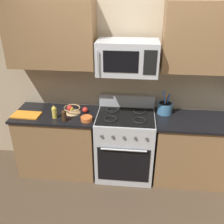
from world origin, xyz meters
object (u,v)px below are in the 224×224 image
at_px(utensil_crock, 165,108).
at_px(fruit_basket, 72,110).
at_px(bottle_soy, 64,115).
at_px(microwave, 127,57).
at_px(prep_bowl, 86,119).
at_px(cutting_board, 26,115).
at_px(bottle_oil, 54,112).
at_px(range_oven, 125,144).
at_px(apple_loose, 85,110).

height_order(utensil_crock, fruit_basket, utensil_crock).
height_order(utensil_crock, bottle_soy, utensil_crock).
height_order(microwave, bottle_soy, microwave).
height_order(fruit_basket, prep_bowl, fruit_basket).
bearing_deg(microwave, bottle_soy, -163.89).
bearing_deg(cutting_board, bottle_soy, -9.51).
bearing_deg(bottle_soy, prep_bowl, 6.59).
distance_m(microwave, prep_bowl, 0.90).
bearing_deg(utensil_crock, bottle_oil, -168.65).
bearing_deg(microwave, prep_bowl, -158.83).
relative_size(range_oven, bottle_soy, 6.04).
bearing_deg(apple_loose, fruit_basket, -172.94).
xyz_separation_m(cutting_board, prep_bowl, (0.81, -0.06, 0.02)).
bearing_deg(prep_bowl, bottle_oil, 175.44).
height_order(range_oven, apple_loose, range_oven).
bearing_deg(fruit_basket, bottle_oil, -137.79).
distance_m(microwave, apple_loose, 0.91).
bearing_deg(range_oven, microwave, 90.07).
relative_size(bottle_soy, prep_bowl, 1.23).
relative_size(bottle_soy, bottle_oil, 0.93).
relative_size(microwave, fruit_basket, 3.23).
height_order(microwave, bottle_oil, microwave).
xyz_separation_m(apple_loose, prep_bowl, (0.06, -0.22, -0.01)).
bearing_deg(utensil_crock, microwave, -165.66).
bearing_deg(apple_loose, utensil_crock, 5.23).
bearing_deg(prep_bowl, utensil_crock, 17.74).
xyz_separation_m(cutting_board, bottle_soy, (0.54, -0.09, 0.07)).
relative_size(range_oven, utensil_crock, 3.43).
bearing_deg(fruit_basket, bottle_soy, -98.81).
relative_size(apple_loose, cutting_board, 0.21).
relative_size(utensil_crock, bottle_oil, 1.64).
distance_m(utensil_crock, prep_bowl, 1.04).
bearing_deg(cutting_board, prep_bowl, -4.12).
relative_size(range_oven, cutting_board, 3.04).
xyz_separation_m(microwave, apple_loose, (-0.55, 0.03, -0.73)).
bearing_deg(bottle_oil, apple_loose, 27.53).
xyz_separation_m(bottle_soy, prep_bowl, (0.27, 0.03, -0.05)).
bearing_deg(apple_loose, microwave, -3.49).
height_order(microwave, apple_loose, microwave).
bearing_deg(bottle_oil, utensil_crock, 11.35).
height_order(microwave, prep_bowl, microwave).
distance_m(utensil_crock, bottle_oil, 1.44).
height_order(range_oven, cutting_board, range_oven).
distance_m(fruit_basket, apple_loose, 0.18).
xyz_separation_m(microwave, bottle_oil, (-0.90, -0.15, -0.68)).
bearing_deg(fruit_basket, range_oven, -2.98).
bearing_deg(apple_loose, range_oven, -6.23).
bearing_deg(prep_bowl, cutting_board, 175.88).
distance_m(range_oven, cutting_board, 1.37).
bearing_deg(range_oven, bottle_soy, -165.73).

